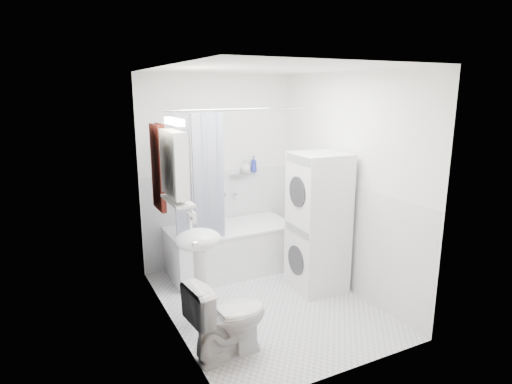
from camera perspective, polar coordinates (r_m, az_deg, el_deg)
name	(u,v)px	position (r m, az deg, el deg)	size (l,w,h in m)	color
floor	(266,302)	(4.71, 1.37, -14.47)	(2.60, 2.60, 0.00)	silver
room_walls	(267,165)	(4.22, 1.48, 3.67)	(2.60, 2.60, 2.60)	white
wainscot	(254,241)	(4.70, -0.28, -6.49)	(1.98, 2.58, 2.58)	white
door	(195,244)	(3.49, -8.15, -6.86)	(0.05, 2.00, 2.00)	brown
bathtub	(231,247)	(5.33, -3.39, -7.27)	(1.52, 0.72, 0.58)	white
tub_spout	(234,194)	(5.52, -2.94, -0.21)	(0.04, 0.04, 0.12)	silver
curtain_rod	(240,109)	(4.71, -2.20, 10.97)	(0.02, 0.02, 1.70)	silver
shower_curtain	(200,181)	(4.63, -7.48, 1.45)	(0.55, 0.02, 1.45)	#131E43
sink	(199,254)	(4.08, -7.59, -8.24)	(0.44, 0.37, 1.04)	white
medicine_cabinet	(174,162)	(3.96, -10.84, 3.94)	(0.13, 0.50, 0.71)	white
shelf	(178,201)	(4.04, -10.41, -1.15)	(0.18, 0.54, 0.03)	silver
shower_caddy	(238,174)	(5.48, -2.45, 2.36)	(0.22, 0.06, 0.02)	silver
towel	(158,166)	(4.44, -12.96, 3.43)	(0.07, 0.37, 0.89)	#591E16
washer_dryer	(318,222)	(4.79, 8.24, -4.05)	(0.58, 0.57, 1.55)	white
toilet	(228,318)	(3.75, -3.75, -16.39)	(0.39, 0.70, 0.68)	white
soap_pump	(192,220)	(4.30, -8.55, -3.67)	(0.08, 0.17, 0.08)	gray
shelf_bottle	(182,199)	(3.89, -9.81, -0.97)	(0.07, 0.18, 0.07)	gray
shelf_cup	(174,191)	(4.14, -10.93, 0.07)	(0.10, 0.09, 0.10)	gray
shampoo_a	(245,168)	(5.51, -1.43, 3.23)	(0.13, 0.17, 0.13)	gray
shampoo_b	(254,169)	(5.57, -0.31, 3.07)	(0.08, 0.21, 0.08)	#253197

